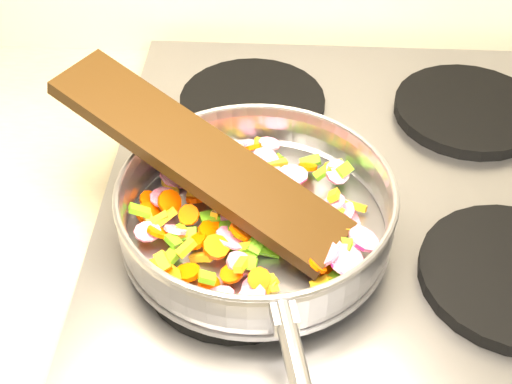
{
  "coord_description": "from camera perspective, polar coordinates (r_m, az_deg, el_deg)",
  "views": [
    {
      "loc": [
        -0.79,
        1.04,
        1.5
      ],
      "look_at": [
        -0.82,
        1.57,
        1.01
      ],
      "focal_mm": 50.0,
      "sensor_mm": 36.0,
      "label": 1
    }
  ],
  "objects": [
    {
      "name": "cooktop",
      "position": [
        0.85,
        8.58,
        -0.27
      ],
      "size": [
        0.6,
        0.6,
        0.04
      ],
      "primitive_type": "cube",
      "color": "#939399",
      "rests_on": "counter_top"
    },
    {
      "name": "grate_fl",
      "position": [
        0.73,
        -1.59,
        -5.77
      ],
      "size": [
        0.19,
        0.19,
        0.02
      ],
      "primitive_type": "cylinder",
      "color": "black",
      "rests_on": "cooktop"
    },
    {
      "name": "grate_bl",
      "position": [
        0.94,
        -0.3,
        7.15
      ],
      "size": [
        0.19,
        0.19,
        0.02
      ],
      "primitive_type": "cylinder",
      "color": "black",
      "rests_on": "cooktop"
    },
    {
      "name": "grate_br",
      "position": [
        0.97,
        16.62,
        6.32
      ],
      "size": [
        0.19,
        0.19,
        0.02
      ],
      "primitive_type": "cylinder",
      "color": "black",
      "rests_on": "cooktop"
    },
    {
      "name": "saute_pan",
      "position": [
        0.73,
        0.03,
        -1.37
      ],
      "size": [
        0.33,
        0.49,
        0.06
      ],
      "rotation": [
        0.0,
        0.0,
        0.21
      ],
      "color": "#9E9EA5",
      "rests_on": "grate_fl"
    },
    {
      "name": "vegetable_heap",
      "position": [
        0.74,
        -0.33,
        -1.94
      ],
      "size": [
        0.26,
        0.26,
        0.05
      ],
      "color": "#CB1364",
      "rests_on": "saute_pan"
    },
    {
      "name": "wooden_spatula",
      "position": [
        0.74,
        -4.59,
        2.85
      ],
      "size": [
        0.33,
        0.23,
        0.11
      ],
      "primitive_type": "cube",
      "rotation": [
        0.0,
        -0.27,
        2.62
      ],
      "color": "black",
      "rests_on": "saute_pan"
    }
  ]
}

